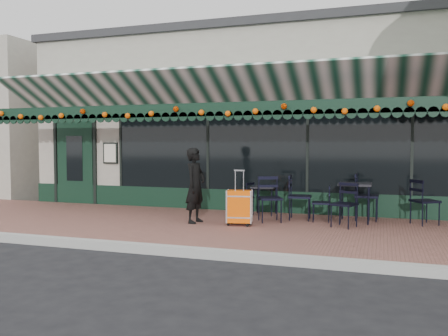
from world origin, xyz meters
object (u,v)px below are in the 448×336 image
(cafe_table_b, at_px, (264,189))
(chair_b_front, at_px, (270,199))
(chair_a_extra, at_px, (425,202))
(chair_b_right, at_px, (300,197))
(chair_a_front, at_px, (344,205))
(suitcase, at_px, (239,207))
(chair_a_right, at_px, (367,197))
(cafe_table_a, at_px, (355,187))
(chair_a_left, at_px, (321,203))
(woman, at_px, (195,185))
(chair_b_left, at_px, (244,198))

(cafe_table_b, height_order, chair_b_front, chair_b_front)
(chair_a_extra, height_order, chair_b_front, chair_b_front)
(chair_b_right, xyz_separation_m, chair_b_front, (-0.54, -0.46, -0.01))
(cafe_table_b, distance_m, chair_a_front, 2.12)
(suitcase, height_order, chair_a_right, suitcase)
(cafe_table_b, bearing_deg, chair_a_right, -1.44)
(cafe_table_b, bearing_deg, cafe_table_a, -10.95)
(cafe_table_b, distance_m, chair_a_right, 2.21)
(cafe_table_a, distance_m, cafe_table_b, 2.03)
(chair_b_right, bearing_deg, suitcase, 132.45)
(cafe_table_b, distance_m, chair_b_front, 0.96)
(suitcase, distance_m, chair_a_left, 1.76)
(chair_a_right, distance_m, chair_a_front, 1.08)
(woman, distance_m, cafe_table_b, 1.84)
(chair_a_right, bearing_deg, cafe_table_b, 90.22)
(suitcase, distance_m, cafe_table_b, 1.54)
(cafe_table_b, xyz_separation_m, chair_a_front, (1.82, -1.07, -0.14))
(chair_b_right, bearing_deg, chair_a_extra, -90.46)
(woman, height_order, chair_a_front, woman)
(suitcase, bearing_deg, chair_a_right, 21.56)
(chair_a_extra, bearing_deg, woman, 73.35)
(chair_b_left, relative_size, chair_b_front, 0.80)
(chair_a_right, relative_size, chair_b_front, 1.05)
(chair_b_right, relative_size, chair_b_front, 1.02)
(woman, relative_size, chair_a_extra, 1.66)
(chair_a_right, relative_size, chair_a_extra, 1.09)
(chair_a_left, height_order, chair_b_front, chair_b_front)
(chair_a_left, xyz_separation_m, chair_a_right, (0.88, 0.48, 0.12))
(chair_b_right, bearing_deg, chair_a_front, -128.21)
(woman, distance_m, chair_a_front, 2.94)
(chair_a_left, relative_size, chair_a_front, 0.87)
(chair_b_right, bearing_deg, cafe_table_b, 58.60)
(cafe_table_b, xyz_separation_m, chair_a_left, (1.33, -0.54, -0.20))
(chair_b_left, bearing_deg, chair_a_left, 92.53)
(chair_b_left, bearing_deg, woman, -11.74)
(chair_a_extra, xyz_separation_m, chair_b_front, (-2.98, -0.64, 0.01))
(chair_b_left, distance_m, chair_b_front, 1.05)
(cafe_table_a, xyz_separation_m, chair_a_left, (-0.66, -0.15, -0.34))
(chair_a_extra, bearing_deg, chair_b_left, 56.37)
(chair_a_right, distance_m, chair_b_front, 2.05)
(chair_b_left, xyz_separation_m, chair_b_right, (1.30, -0.26, 0.10))
(chair_a_left, xyz_separation_m, chair_a_extra, (1.98, 0.28, 0.08))
(cafe_table_a, height_order, chair_b_right, chair_b_right)
(chair_b_front, bearing_deg, chair_a_front, -31.42)
(cafe_table_a, relative_size, chair_a_left, 1.06)
(chair_a_left, xyz_separation_m, chair_b_left, (-1.75, 0.36, -0.00))
(chair_b_left, height_order, chair_b_front, chair_b_front)
(cafe_table_b, height_order, chair_a_right, chair_a_right)
(chair_a_left, bearing_deg, chair_b_left, -106.92)
(woman, relative_size, chair_b_front, 1.61)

